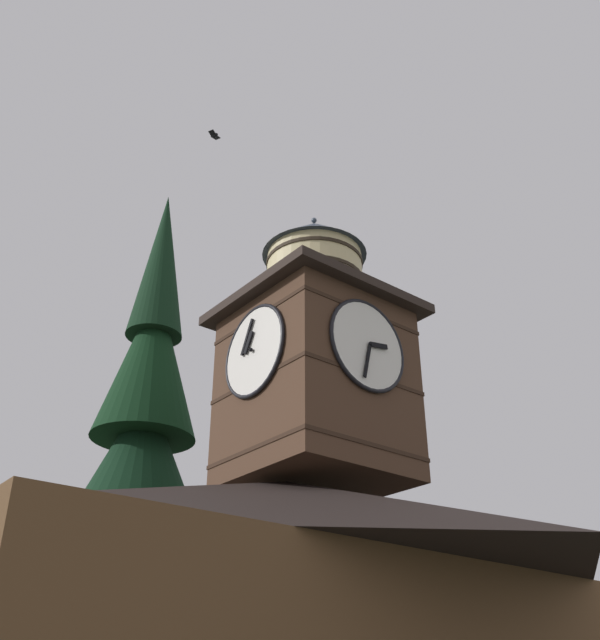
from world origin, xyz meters
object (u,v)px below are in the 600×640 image
object	(u,v)px
moon	(145,605)
building_main	(285,634)
pine_tree_behind	(137,496)
flying_bird_high	(214,135)
clock_tower	(315,359)

from	to	relation	value
moon	building_main	bearing A→B (deg)	66.74
pine_tree_behind	moon	distance (m)	34.52
building_main	flying_bird_high	xyz separation A→B (m)	(0.60, -3.46, 15.99)
moon	flying_bird_high	world-z (taller)	flying_bird_high
building_main	clock_tower	distance (m)	6.67
pine_tree_behind	clock_tower	bearing A→B (deg)	98.56
building_main	pine_tree_behind	size ratio (longest dim) A/B	0.84
building_main	pine_tree_behind	world-z (taller)	pine_tree_behind
building_main	moon	bearing A→B (deg)	-113.26
clock_tower	pine_tree_behind	xyz separation A→B (m)	(1.09, -7.24, -2.26)
pine_tree_behind	moon	size ratio (longest dim) A/B	12.49
building_main	clock_tower	bearing A→B (deg)	171.00
building_main	flying_bird_high	world-z (taller)	flying_bird_high
clock_tower	moon	xyz separation A→B (m)	(-15.30, -37.60, -1.21)
clock_tower	flying_bird_high	bearing A→B (deg)	-68.64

